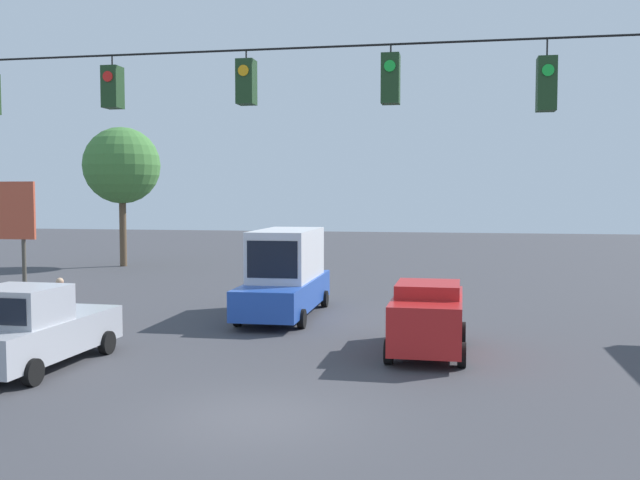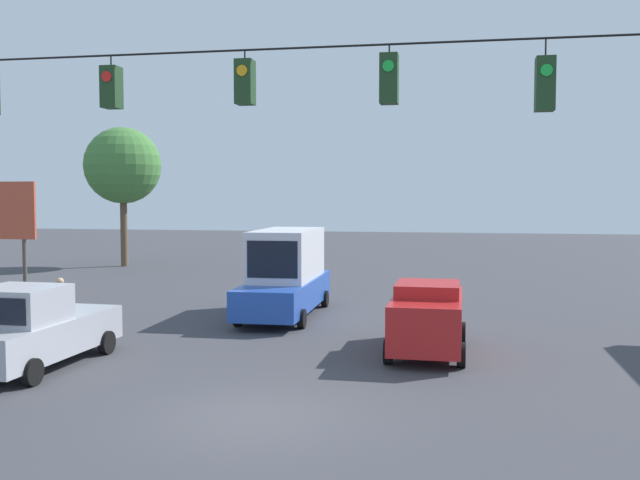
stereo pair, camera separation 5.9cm
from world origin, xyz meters
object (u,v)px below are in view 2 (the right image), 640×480
box_truck_blue_withflow_mid (286,273)px  tree_horizon_left (123,166)px  traffic_cone_third (105,318)px  sedan_red_crossing_near (428,316)px  pickup_truck_silver_parked_shoulder (32,330)px  traffic_cone_second (52,336)px  pedestrian (61,303)px  overhead_signal_span (250,155)px

box_truck_blue_withflow_mid → tree_horizon_left: tree_horizon_left is taller
traffic_cone_third → box_truck_blue_withflow_mid: bearing=-144.5°
sedan_red_crossing_near → traffic_cone_third: (10.49, -1.63, -0.67)m
pickup_truck_silver_parked_shoulder → traffic_cone_second: bearing=-70.7°
traffic_cone_third → pedestrian: (1.44, 0.21, 0.48)m
overhead_signal_span → traffic_cone_third: size_ratio=29.43×
box_truck_blue_withflow_mid → traffic_cone_third: bearing=35.5°
traffic_cone_third → pedestrian: 1.53m
pedestrian → pickup_truck_silver_parked_shoulder: bearing=113.8°
box_truck_blue_withflow_mid → tree_horizon_left: bearing=-47.9°
overhead_signal_span → tree_horizon_left: bearing=-59.6°
sedan_red_crossing_near → overhead_signal_span: bearing=66.0°
pedestrian → overhead_signal_span: bearing=137.2°
overhead_signal_span → tree_horizon_left: tree_horizon_left is taller
overhead_signal_span → pedestrian: bearing=-42.8°
pedestrian → tree_horizon_left: size_ratio=0.20×
sedan_red_crossing_near → box_truck_blue_withflow_mid: bearing=-45.2°
traffic_cone_second → tree_horizon_left: tree_horizon_left is taller
traffic_cone_second → sedan_red_crossing_near: bearing=-172.0°
pickup_truck_silver_parked_shoulder → tree_horizon_left: size_ratio=0.62×
pedestrian → tree_horizon_left: 21.33m
overhead_signal_span → pedestrian: (8.89, -8.25, -4.26)m
pedestrian → tree_horizon_left: bearing=-69.3°
traffic_cone_second → traffic_cone_third: bearing=-89.7°
traffic_cone_second → pedestrian: size_ratio=0.43×
pedestrian → tree_horizon_left: tree_horizon_left is taller
sedan_red_crossing_near → traffic_cone_third: bearing=-8.8°
sedan_red_crossing_near → pedestrian: bearing=-6.8°
sedan_red_crossing_near → pickup_truck_silver_parked_shoulder: bearing=20.2°
overhead_signal_span → pickup_truck_silver_parked_shoulder: size_ratio=4.02×
pedestrian → traffic_cone_second: bearing=116.8°
box_truck_blue_withflow_mid → traffic_cone_third: 6.48m
overhead_signal_span → traffic_cone_second: 10.32m
pickup_truck_silver_parked_shoulder → pedestrian: pickup_truck_silver_parked_shoulder is taller
sedan_red_crossing_near → tree_horizon_left: (19.22, -20.76, 5.09)m
traffic_cone_second → traffic_cone_third: (0.02, -3.10, 0.00)m
traffic_cone_third → tree_horizon_left: (8.73, -19.13, 5.76)m
overhead_signal_span → pickup_truck_silver_parked_shoulder: bearing=-25.9°
sedan_red_crossing_near → box_truck_blue_withflow_mid: size_ratio=0.65×
overhead_signal_span → traffic_cone_second: size_ratio=29.43×
tree_horizon_left → pickup_truck_silver_parked_shoulder: bearing=111.3°
sedan_red_crossing_near → traffic_cone_second: bearing=8.0°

